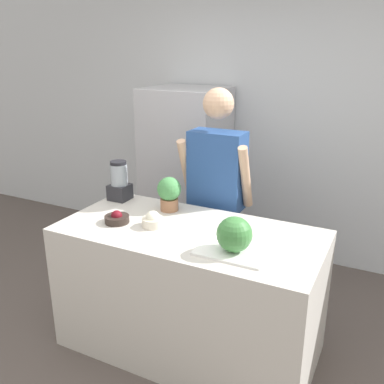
% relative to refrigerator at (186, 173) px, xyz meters
% --- Properties ---
extents(ground_plane, '(14.00, 14.00, 0.00)m').
position_rel_refrigerator_xyz_m(ground_plane, '(0.72, -1.78, -0.84)').
color(ground_plane, '#564C47').
extents(wall_back, '(8.00, 0.06, 2.60)m').
position_rel_refrigerator_xyz_m(wall_back, '(0.72, 0.39, 0.46)').
color(wall_back, silver).
rests_on(wall_back, ground_plane).
extents(counter_island, '(1.74, 0.84, 0.91)m').
position_rel_refrigerator_xyz_m(counter_island, '(0.72, -1.36, -0.38)').
color(counter_island, beige).
rests_on(counter_island, ground_plane).
extents(refrigerator, '(0.73, 0.71, 1.68)m').
position_rel_refrigerator_xyz_m(refrigerator, '(0.00, 0.00, 0.00)').
color(refrigerator, '#B7B7BC').
rests_on(refrigerator, ground_plane).
extents(person, '(0.56, 0.28, 1.77)m').
position_rel_refrigerator_xyz_m(person, '(0.65, -0.75, 0.08)').
color(person, '#333338').
rests_on(person, ground_plane).
extents(cutting_board, '(0.42, 0.29, 0.01)m').
position_rel_refrigerator_xyz_m(cutting_board, '(1.10, -1.53, 0.08)').
color(cutting_board, white).
rests_on(cutting_board, counter_island).
extents(watermelon, '(0.21, 0.21, 0.21)m').
position_rel_refrigerator_xyz_m(watermelon, '(1.10, -1.53, 0.19)').
color(watermelon, '#3D7F3D').
rests_on(watermelon, cutting_board).
extents(bowl_cherries, '(0.17, 0.17, 0.09)m').
position_rel_refrigerator_xyz_m(bowl_cherries, '(0.23, -1.47, 0.10)').
color(bowl_cherries, '#2D231E').
rests_on(bowl_cherries, counter_island).
extents(bowl_cream, '(0.15, 0.15, 0.11)m').
position_rel_refrigerator_xyz_m(bowl_cream, '(0.48, -1.42, 0.12)').
color(bowl_cream, beige).
rests_on(bowl_cream, counter_island).
extents(blender, '(0.15, 0.15, 0.31)m').
position_rel_refrigerator_xyz_m(blender, '(-0.03, -1.08, 0.22)').
color(blender, '#28282D').
rests_on(blender, counter_island).
extents(potted_plant, '(0.17, 0.17, 0.25)m').
position_rel_refrigerator_xyz_m(potted_plant, '(0.43, -1.11, 0.21)').
color(potted_plant, '#996647').
rests_on(potted_plant, counter_island).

